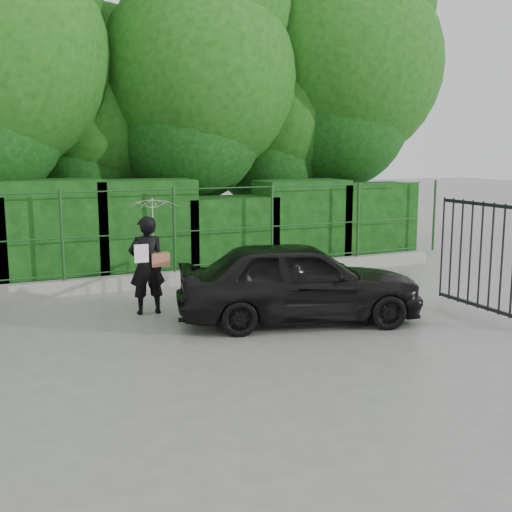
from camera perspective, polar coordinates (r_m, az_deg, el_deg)
name	(u,v)px	position (r m, az deg, el deg)	size (l,w,h in m)	color
ground	(239,346)	(9.66, -1.48, -7.99)	(80.00, 80.00, 0.00)	gray
kerb	(157,280)	(13.75, -8.78, -2.10)	(14.00, 0.25, 0.30)	#9E9E99
fence	(166,230)	(13.64, -8.00, 2.30)	(14.13, 0.06, 1.80)	#1A441C
hedge	(141,233)	(14.55, -10.16, 2.04)	(14.20, 1.20, 2.26)	black
trees	(162,79)	(16.98, -8.39, 15.30)	(17.10, 6.15, 8.08)	black
woman	(151,239)	(11.42, -9.34, 1.51)	(0.93, 0.92, 2.06)	black
car	(299,281)	(10.84, 3.83, -2.23)	(1.65, 4.10, 1.40)	black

